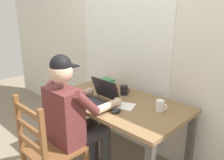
{
  "coord_description": "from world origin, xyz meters",
  "views": [
    {
      "loc": [
        1.44,
        -1.57,
        1.62
      ],
      "look_at": [
        -0.03,
        -0.05,
        0.95
      ],
      "focal_mm": 37.28,
      "sensor_mm": 36.0,
      "label": 1
    }
  ],
  "objects_px": {
    "seated_person": "(74,115)",
    "wooden_chair": "(48,151)",
    "desk": "(118,110)",
    "book_stack_main": "(108,84)",
    "laptop": "(99,98)",
    "coffee_mug_white": "(160,106)",
    "coffee_mug_dark": "(124,90)",
    "computer_mouse": "(116,111)"
  },
  "relations": [
    {
      "from": "seated_person",
      "to": "book_stack_main",
      "type": "height_order",
      "value": "seated_person"
    },
    {
      "from": "desk",
      "to": "book_stack_main",
      "type": "height_order",
      "value": "book_stack_main"
    },
    {
      "from": "wooden_chair",
      "to": "laptop",
      "type": "xyz_separation_m",
      "value": [
        0.01,
        0.57,
        0.31
      ]
    },
    {
      "from": "laptop",
      "to": "coffee_mug_white",
      "type": "height_order",
      "value": "laptop"
    },
    {
      "from": "desk",
      "to": "book_stack_main",
      "type": "bearing_deg",
      "value": 151.15
    },
    {
      "from": "coffee_mug_dark",
      "to": "coffee_mug_white",
      "type": "bearing_deg",
      "value": -10.29
    },
    {
      "from": "book_stack_main",
      "to": "computer_mouse",
      "type": "bearing_deg",
      "value": -37.73
    },
    {
      "from": "coffee_mug_dark",
      "to": "laptop",
      "type": "bearing_deg",
      "value": -94.22
    },
    {
      "from": "wooden_chair",
      "to": "computer_mouse",
      "type": "distance_m",
      "value": 0.66
    },
    {
      "from": "wooden_chair",
      "to": "coffee_mug_dark",
      "type": "bearing_deg",
      "value": 87.98
    },
    {
      "from": "seated_person",
      "to": "wooden_chair",
      "type": "relative_size",
      "value": 1.32
    },
    {
      "from": "seated_person",
      "to": "computer_mouse",
      "type": "height_order",
      "value": "seated_person"
    },
    {
      "from": "seated_person",
      "to": "wooden_chair",
      "type": "bearing_deg",
      "value": -90.0
    },
    {
      "from": "desk",
      "to": "computer_mouse",
      "type": "xyz_separation_m",
      "value": [
        0.17,
        -0.21,
        0.11
      ]
    },
    {
      "from": "coffee_mug_white",
      "to": "book_stack_main",
      "type": "height_order",
      "value": "book_stack_main"
    },
    {
      "from": "seated_person",
      "to": "coffee_mug_dark",
      "type": "bearing_deg",
      "value": 87.08
    },
    {
      "from": "wooden_chair",
      "to": "coffee_mug_white",
      "type": "xyz_separation_m",
      "value": [
        0.53,
        0.82,
        0.31
      ]
    },
    {
      "from": "computer_mouse",
      "to": "book_stack_main",
      "type": "relative_size",
      "value": 0.47
    },
    {
      "from": "desk",
      "to": "coffee_mug_white",
      "type": "relative_size",
      "value": 12.3
    },
    {
      "from": "coffee_mug_dark",
      "to": "book_stack_main",
      "type": "height_order",
      "value": "book_stack_main"
    },
    {
      "from": "wooden_chair",
      "to": "coffee_mug_white",
      "type": "distance_m",
      "value": 1.03
    },
    {
      "from": "laptop",
      "to": "coffee_mug_white",
      "type": "relative_size",
      "value": 2.97
    },
    {
      "from": "laptop",
      "to": "coffee_mug_dark",
      "type": "height_order",
      "value": "laptop"
    },
    {
      "from": "desk",
      "to": "computer_mouse",
      "type": "relative_size",
      "value": 13.68
    },
    {
      "from": "desk",
      "to": "wooden_chair",
      "type": "xyz_separation_m",
      "value": [
        -0.1,
        -0.74,
        -0.16
      ]
    },
    {
      "from": "desk",
      "to": "laptop",
      "type": "relative_size",
      "value": 4.14
    },
    {
      "from": "seated_person",
      "to": "wooden_chair",
      "type": "distance_m",
      "value": 0.36
    },
    {
      "from": "laptop",
      "to": "coffee_mug_white",
      "type": "distance_m",
      "value": 0.58
    },
    {
      "from": "wooden_chair",
      "to": "coffee_mug_dark",
      "type": "relative_size",
      "value": 8.14
    },
    {
      "from": "seated_person",
      "to": "computer_mouse",
      "type": "bearing_deg",
      "value": 42.75
    },
    {
      "from": "wooden_chair",
      "to": "laptop",
      "type": "distance_m",
      "value": 0.65
    },
    {
      "from": "coffee_mug_dark",
      "to": "seated_person",
      "type": "bearing_deg",
      "value": -92.92
    },
    {
      "from": "coffee_mug_white",
      "to": "coffee_mug_dark",
      "type": "distance_m",
      "value": 0.51
    },
    {
      "from": "wooden_chair",
      "to": "coffee_mug_white",
      "type": "height_order",
      "value": "wooden_chair"
    },
    {
      "from": "wooden_chair",
      "to": "coffee_mug_white",
      "type": "bearing_deg",
      "value": 57.12
    },
    {
      "from": "wooden_chair",
      "to": "coffee_mug_dark",
      "type": "height_order",
      "value": "wooden_chair"
    },
    {
      "from": "wooden_chair",
      "to": "book_stack_main",
      "type": "bearing_deg",
      "value": 103.43
    },
    {
      "from": "desk",
      "to": "laptop",
      "type": "xyz_separation_m",
      "value": [
        -0.09,
        -0.17,
        0.15
      ]
    },
    {
      "from": "computer_mouse",
      "to": "coffee_mug_dark",
      "type": "xyz_separation_m",
      "value": [
        -0.24,
        0.38,
        0.03
      ]
    },
    {
      "from": "laptop",
      "to": "coffee_mug_dark",
      "type": "bearing_deg",
      "value": 85.78
    },
    {
      "from": "wooden_chair",
      "to": "computer_mouse",
      "type": "bearing_deg",
      "value": 62.92
    },
    {
      "from": "seated_person",
      "to": "book_stack_main",
      "type": "xyz_separation_m",
      "value": [
        -0.22,
        0.63,
        0.09
      ]
    }
  ]
}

